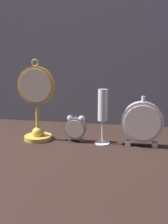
# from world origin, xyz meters

# --- Properties ---
(ground_plane) EXTENTS (4.00, 4.00, 0.00)m
(ground_plane) POSITION_xyz_m (0.00, 0.00, 0.00)
(ground_plane) COLOR black
(fabric_backdrop_drape) EXTENTS (1.77, 0.01, 0.66)m
(fabric_backdrop_drape) POSITION_xyz_m (0.00, 0.33, 0.33)
(fabric_backdrop_drape) COLOR slate
(fabric_backdrop_drape) RESTS_ON ground_plane
(pocket_watch_on_stand) EXTENTS (0.15, 0.11, 0.32)m
(pocket_watch_on_stand) POSITION_xyz_m (-0.18, 0.03, 0.14)
(pocket_watch_on_stand) COLOR gold
(pocket_watch_on_stand) RESTS_ON ground_plane
(alarm_clock_twin_bell) EXTENTS (0.09, 0.03, 0.11)m
(alarm_clock_twin_bell) POSITION_xyz_m (-0.02, 0.03, 0.06)
(alarm_clock_twin_bell) COLOR gray
(alarm_clock_twin_bell) RESTS_ON ground_plane
(mantel_clock_silver) EXTENTS (0.15, 0.04, 0.19)m
(mantel_clock_silver) POSITION_xyz_m (0.23, 0.02, 0.09)
(mantel_clock_silver) COLOR silver
(mantel_clock_silver) RESTS_ON ground_plane
(champagne_flute) EXTENTS (0.06, 0.06, 0.21)m
(champagne_flute) POSITION_xyz_m (0.08, 0.02, 0.13)
(champagne_flute) COLOR silver
(champagne_flute) RESTS_ON ground_plane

